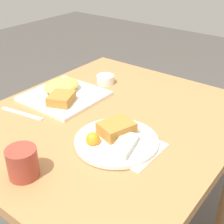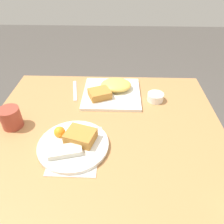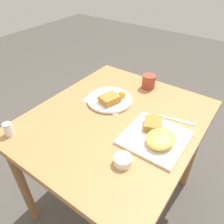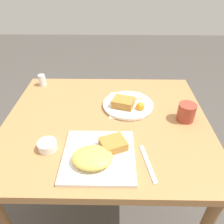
{
  "view_description": "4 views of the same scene",
  "coord_description": "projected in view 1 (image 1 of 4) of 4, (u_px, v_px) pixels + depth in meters",
  "views": [
    {
      "loc": [
        0.76,
        0.6,
        1.34
      ],
      "look_at": [
        -0.0,
        0.01,
        0.8
      ],
      "focal_mm": 50.0,
      "sensor_mm": 36.0,
      "label": 1
    },
    {
      "loc": [
        -0.05,
        0.68,
        1.37
      ],
      "look_at": [
        -0.03,
        -0.03,
        0.82
      ],
      "focal_mm": 35.0,
      "sensor_mm": 36.0,
      "label": 2
    },
    {
      "loc": [
        -0.75,
        -0.51,
        1.5
      ],
      "look_at": [
        0.01,
        0.03,
        0.79
      ],
      "focal_mm": 35.0,
      "sensor_mm": 36.0,
      "label": 3
    },
    {
      "loc": [
        0.04,
        -0.84,
        1.42
      ],
      "look_at": [
        0.03,
        0.0,
        0.81
      ],
      "focal_mm": 35.0,
      "sensor_mm": 36.0,
      "label": 4
    }
  ],
  "objects": [
    {
      "name": "dining_table",
      "position": [
        109.0,
        140.0,
        1.16
      ],
      "size": [
        0.98,
        0.85,
        0.77
      ],
      "color": "#B27A47",
      "rests_on": "ground_plane"
    },
    {
      "name": "menu_card",
      "position": [
        121.0,
        143.0,
        0.98
      ],
      "size": [
        0.17,
        0.25,
        0.0
      ],
      "rotation": [
        0.0,
        0.0,
        -0.01
      ],
      "color": "silver",
      "rests_on": "dining_table"
    },
    {
      "name": "plate_square_near",
      "position": [
        63.0,
        92.0,
        1.25
      ],
      "size": [
        0.28,
        0.28,
        0.06
      ],
      "color": "white",
      "rests_on": "dining_table"
    },
    {
      "name": "plate_oval_far",
      "position": [
        116.0,
        138.0,
        0.97
      ],
      "size": [
        0.26,
        0.26,
        0.05
      ],
      "color": "white",
      "rests_on": "menu_card"
    },
    {
      "name": "sauce_ramekin",
      "position": [
        105.0,
        79.0,
        1.37
      ],
      "size": [
        0.08,
        0.08,
        0.04
      ],
      "color": "white",
      "rests_on": "dining_table"
    },
    {
      "name": "butter_knife",
      "position": [
        22.0,
        113.0,
        1.14
      ],
      "size": [
        0.05,
        0.19,
        0.0
      ],
      "rotation": [
        0.0,
        0.0,
        1.75
      ],
      "color": "silver",
      "rests_on": "dining_table"
    },
    {
      "name": "coffee_mug",
      "position": [
        23.0,
        163.0,
        0.83
      ],
      "size": [
        0.08,
        0.08,
        0.09
      ],
      "color": "#9E3D2D",
      "rests_on": "dining_table"
    }
  ]
}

